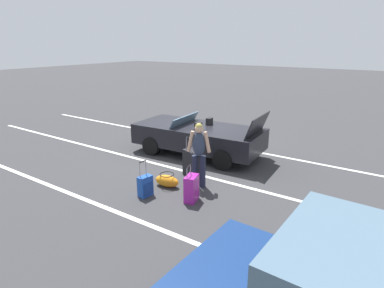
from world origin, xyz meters
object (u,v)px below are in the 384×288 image
Objects in this scene: suitcase_medium_bright at (191,188)px; suitcase_small_carryon at (145,186)px; duffel_bag at (167,181)px; suitcase_large_black at (192,163)px; convertible_car at (193,136)px; traveler_person at (199,152)px.

suitcase_small_carryon reaches higher than suitcase_medium_bright.
suitcase_medium_bright reaches higher than duffel_bag.
suitcase_small_carryon is 0.71m from duffel_bag.
convertible_car is at bearing 54.49° from suitcase_large_black.
traveler_person is at bearing 62.91° from suitcase_small_carryon.
suitcase_large_black is 1.66× the size of duffel_bag.
suitcase_small_carryon is at bearing -172.64° from suitcase_medium_bright.
duffel_bag is at bearing 105.87° from convertible_car.
traveler_person is (-0.66, -0.45, 0.77)m from duffel_bag.
duffel_bag is (0.16, 0.89, -0.21)m from suitcase_large_black.
traveler_person is at bearing 123.37° from convertible_car.
convertible_car is 3.31m from suitcase_small_carryon.
duffel_bag is at bearing 87.97° from suitcase_small_carryon.
convertible_car is 2.69m from duffel_bag.
convertible_car is at bearing 13.51° from traveler_person.
convertible_car is at bearing -70.69° from duffel_bag.
duffel_bag is (0.94, -0.30, -0.15)m from suitcase_medium_bright.
suitcase_medium_bright is 1.00m from duffel_bag.
suitcase_large_black is 1.30× the size of suitcase_medium_bright.
suitcase_large_black is at bearing 119.20° from convertible_car.
suitcase_small_carryon is 0.53× the size of traveler_person.
convertible_car reaches higher than duffel_bag.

